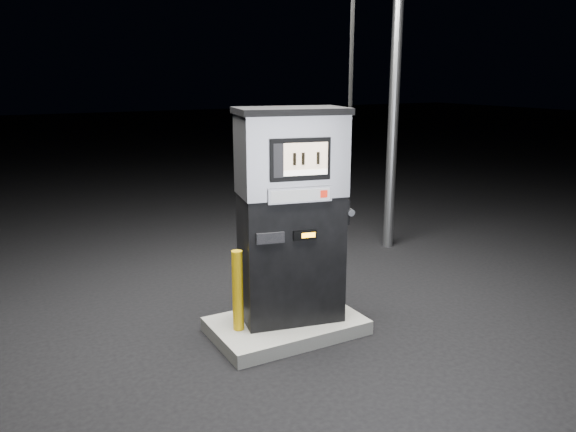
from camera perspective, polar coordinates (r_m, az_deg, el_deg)
ground at (r=6.26m, az=-0.18°, el=-11.71°), size 80.00×80.00×0.00m
pump_island at (r=6.23m, az=-0.18°, el=-11.09°), size 1.60×1.00×0.15m
fuel_dispenser at (r=5.90m, az=0.33°, el=0.22°), size 1.31×0.89×4.70m
bollard_left at (r=5.84m, az=-5.13°, el=-7.56°), size 0.14×0.14×0.86m
bollard_right at (r=6.21m, az=4.87°, el=-6.33°), size 0.13×0.13×0.83m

